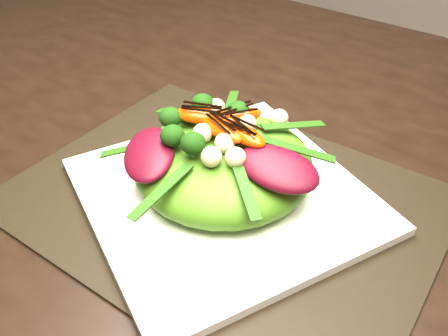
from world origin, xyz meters
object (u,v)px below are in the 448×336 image
Objects in this scene: salad_bowl at (224,185)px; lettuce_mound at (224,164)px; dining_table at (144,80)px; plate_base at (224,195)px; orange_segment at (230,118)px; placemat at (224,200)px.

salad_bowl is 0.03m from lettuce_mound.
dining_table is 5.51× the size of plate_base.
dining_table is 26.85× the size of orange_segment.
plate_base is at bearing 0.00° from lettuce_mound.
salad_bowl is (0.00, -0.00, 0.01)m from plate_base.
plate_base is 0.01m from salad_bowl.
orange_segment reaches higher than lettuce_mound.
placemat is at bearing -90.00° from plate_base.
placemat is at bearing 0.00° from salad_bowl.
lettuce_mound is (0.00, 0.00, 0.05)m from placemat.
plate_base is at bearing 90.00° from salad_bowl.
placemat is at bearing -63.91° from orange_segment.
plate_base is 0.09m from orange_segment.
lettuce_mound reaches higher than placemat.
placemat is 1.91× the size of salad_bowl.
salad_bowl is (0.00, 0.00, 0.02)m from placemat.
lettuce_mound is at bearing -63.91° from orange_segment.
orange_segment reaches higher than plate_base.
plate_base is 1.51× the size of lettuce_mound.
plate_base is 0.04m from lettuce_mound.
placemat is 0.01m from plate_base.
dining_table reaches higher than lettuce_mound.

